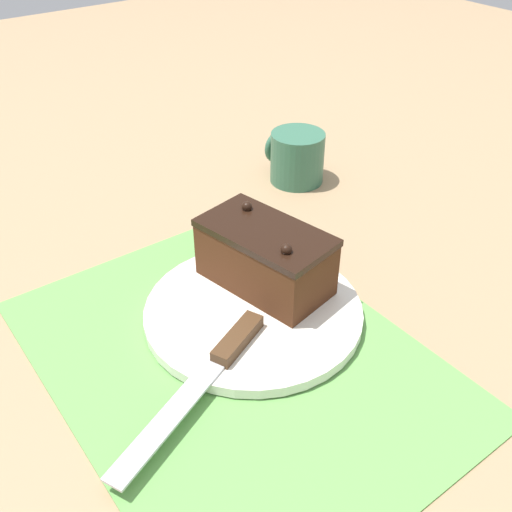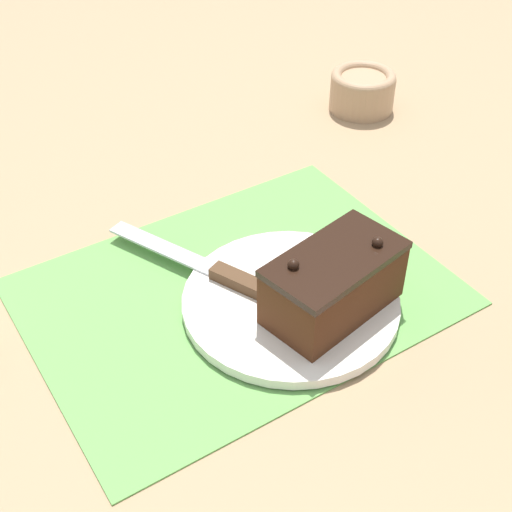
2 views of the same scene
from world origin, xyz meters
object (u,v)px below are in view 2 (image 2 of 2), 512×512
Objects in this scene: cake_plate at (291,302)px; chocolate_cake at (334,283)px; serving_knife at (216,269)px; small_bowl at (362,90)px.

cake_plate is 1.47× the size of chocolate_cake.
small_bowl reaches higher than serving_knife.
serving_knife is at bearing 122.22° from chocolate_cake.
cake_plate is 0.10m from serving_knife.
chocolate_cake is at bearing -133.08° from small_bowl.
small_bowl is at bearing 6.43° from serving_knife.
serving_knife is 2.13× the size of small_bowl.
cake_plate is at bearing -83.79° from serving_knife.
serving_knife is at bearing -149.73° from small_bowl.
chocolate_cake is 0.14m from serving_knife.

